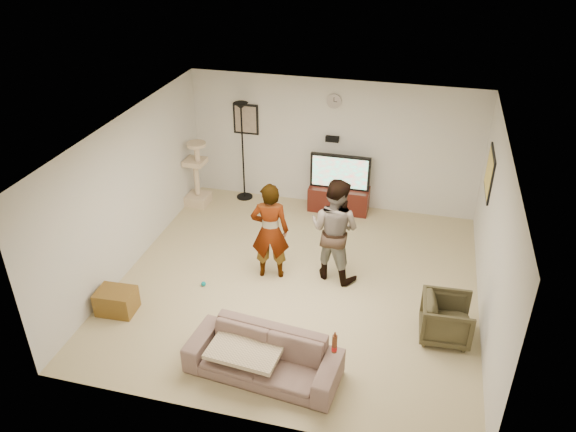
% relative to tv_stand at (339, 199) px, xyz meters
% --- Properties ---
extents(floor, '(5.50, 5.50, 0.02)m').
position_rel_tv_stand_xyz_m(floor, '(-0.21, -2.50, -0.25)').
color(floor, tan).
rests_on(floor, ground).
extents(ceiling, '(5.50, 5.50, 0.02)m').
position_rel_tv_stand_xyz_m(ceiling, '(-0.21, -2.50, 2.27)').
color(ceiling, white).
rests_on(ceiling, wall_back).
extents(wall_back, '(5.50, 0.04, 2.50)m').
position_rel_tv_stand_xyz_m(wall_back, '(-0.21, 0.25, 1.01)').
color(wall_back, silver).
rests_on(wall_back, floor).
extents(wall_front, '(5.50, 0.04, 2.50)m').
position_rel_tv_stand_xyz_m(wall_front, '(-0.21, -5.25, 1.01)').
color(wall_front, silver).
rests_on(wall_front, floor).
extents(wall_left, '(0.04, 5.50, 2.50)m').
position_rel_tv_stand_xyz_m(wall_left, '(-2.96, -2.50, 1.01)').
color(wall_left, silver).
rests_on(wall_left, floor).
extents(wall_right, '(0.04, 5.50, 2.50)m').
position_rel_tv_stand_xyz_m(wall_right, '(2.54, -2.50, 1.01)').
color(wall_right, silver).
rests_on(wall_right, floor).
extents(wall_clock, '(0.26, 0.04, 0.26)m').
position_rel_tv_stand_xyz_m(wall_clock, '(-0.21, 0.22, 1.86)').
color(wall_clock, silver).
rests_on(wall_clock, wall_back).
extents(wall_speaker, '(0.25, 0.10, 0.10)m').
position_rel_tv_stand_xyz_m(wall_speaker, '(-0.21, 0.19, 1.14)').
color(wall_speaker, black).
rests_on(wall_speaker, wall_back).
extents(picture_back, '(0.42, 0.03, 0.52)m').
position_rel_tv_stand_xyz_m(picture_back, '(-1.91, 0.23, 1.36)').
color(picture_back, gray).
rests_on(picture_back, wall_back).
extents(picture_right, '(0.03, 0.78, 0.62)m').
position_rel_tv_stand_xyz_m(picture_right, '(2.52, -0.90, 1.26)').
color(picture_right, '#DCBE50').
rests_on(picture_right, wall_right).
extents(tv_stand, '(1.15, 0.45, 0.48)m').
position_rel_tv_stand_xyz_m(tv_stand, '(0.00, 0.00, 0.00)').
color(tv_stand, '#3B120D').
rests_on(tv_stand, floor).
extents(console_box, '(0.40, 0.30, 0.07)m').
position_rel_tv_stand_xyz_m(console_box, '(-0.06, -0.40, -0.20)').
color(console_box, '#B1B2B5').
rests_on(console_box, floor).
extents(tv, '(1.13, 0.08, 0.67)m').
position_rel_tv_stand_xyz_m(tv, '(0.00, 0.00, 0.57)').
color(tv, black).
rests_on(tv, tv_stand).
extents(tv_screen, '(1.04, 0.01, 0.59)m').
position_rel_tv_stand_xyz_m(tv_screen, '(0.00, -0.04, 0.57)').
color(tv_screen, '#24E5A9').
rests_on(tv_screen, tv).
extents(floor_lamp, '(0.32, 0.32, 1.98)m').
position_rel_tv_stand_xyz_m(floor_lamp, '(-1.93, 0.04, 0.75)').
color(floor_lamp, black).
rests_on(floor_lamp, floor).
extents(cat_tree, '(0.44, 0.44, 1.33)m').
position_rel_tv_stand_xyz_m(cat_tree, '(-2.74, -0.44, 0.43)').
color(cat_tree, '#CCB391').
rests_on(cat_tree, floor).
extents(person_left, '(0.66, 0.50, 1.63)m').
position_rel_tv_stand_xyz_m(person_left, '(-0.68, -2.40, 0.57)').
color(person_left, '#94949B').
rests_on(person_left, floor).
extents(person_right, '(0.99, 0.87, 1.70)m').
position_rel_tv_stand_xyz_m(person_right, '(0.29, -2.16, 0.61)').
color(person_right, teal).
rests_on(person_right, floor).
extents(sofa, '(2.01, 0.96, 0.57)m').
position_rel_tv_stand_xyz_m(sofa, '(-0.17, -4.50, 0.04)').
color(sofa, '#735A52').
rests_on(sofa, floor).
extents(throw_blanket, '(0.96, 0.78, 0.06)m').
position_rel_tv_stand_xyz_m(throw_blanket, '(-0.39, -4.50, 0.14)').
color(throw_blanket, beige).
rests_on(throw_blanket, sofa).
extents(beer_bottle, '(0.06, 0.06, 0.25)m').
position_rel_tv_stand_xyz_m(beer_bottle, '(0.72, -4.50, 0.45)').
color(beer_bottle, '#5E2D18').
rests_on(beer_bottle, sofa).
extents(armchair, '(0.72, 0.70, 0.62)m').
position_rel_tv_stand_xyz_m(armchair, '(2.05, -3.22, 0.07)').
color(armchair, '#3C3723').
rests_on(armchair, floor).
extents(side_table, '(0.56, 0.43, 0.36)m').
position_rel_tv_stand_xyz_m(side_table, '(-2.61, -3.85, -0.06)').
color(side_table, brown).
rests_on(side_table, floor).
extents(toy_ball, '(0.08, 0.08, 0.08)m').
position_rel_tv_stand_xyz_m(toy_ball, '(-1.62, -2.96, -0.20)').
color(toy_ball, '#068793').
rests_on(toy_ball, floor).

